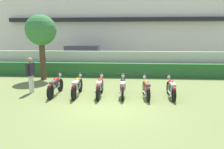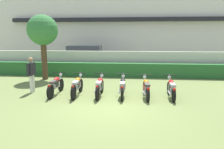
# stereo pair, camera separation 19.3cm
# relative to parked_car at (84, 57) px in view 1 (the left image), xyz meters

# --- Properties ---
(ground) EXTENTS (60.00, 60.00, 0.00)m
(ground) POSITION_rel_parked_car_xyz_m (2.92, -9.58, -0.94)
(ground) COLOR olive
(building) EXTENTS (25.30, 6.50, 7.88)m
(building) POSITION_rel_parked_car_xyz_m (2.92, 5.87, 3.00)
(building) COLOR silver
(building) RESTS_ON ground
(compound_wall) EXTENTS (24.03, 0.30, 1.63)m
(compound_wall) POSITION_rel_parked_car_xyz_m (2.92, -2.88, -0.12)
(compound_wall) COLOR beige
(compound_wall) RESTS_ON ground
(hedge_row) EXTENTS (19.23, 0.70, 0.91)m
(hedge_row) POSITION_rel_parked_car_xyz_m (2.92, -3.58, -0.48)
(hedge_row) COLOR #28602D
(hedge_row) RESTS_ON ground
(parked_car) EXTENTS (4.53, 2.12, 1.89)m
(parked_car) POSITION_rel_parked_car_xyz_m (0.00, 0.00, 0.00)
(parked_car) COLOR silver
(parked_car) RESTS_ON ground
(tree_near_inspector) EXTENTS (1.83, 1.83, 3.93)m
(tree_near_inspector) POSITION_rel_parked_car_xyz_m (-1.58, -4.88, 2.00)
(tree_near_inspector) COLOR #4C3823
(tree_near_inspector) RESTS_ON ground
(motorcycle_in_row_0) EXTENTS (0.60, 1.93, 0.97)m
(motorcycle_in_row_0) POSITION_rel_parked_car_xyz_m (0.37, -8.26, -0.48)
(motorcycle_in_row_0) COLOR black
(motorcycle_in_row_0) RESTS_ON ground
(motorcycle_in_row_1) EXTENTS (0.60, 1.95, 0.97)m
(motorcycle_in_row_1) POSITION_rel_parked_car_xyz_m (1.37, -8.30, -0.48)
(motorcycle_in_row_1) COLOR black
(motorcycle_in_row_1) RESTS_ON ground
(motorcycle_in_row_2) EXTENTS (0.60, 1.87, 0.98)m
(motorcycle_in_row_2) POSITION_rel_parked_car_xyz_m (2.40, -8.32, -0.48)
(motorcycle_in_row_2) COLOR black
(motorcycle_in_row_2) RESTS_ON ground
(motorcycle_in_row_3) EXTENTS (0.60, 1.86, 0.96)m
(motorcycle_in_row_3) POSITION_rel_parked_car_xyz_m (3.42, -8.26, -0.49)
(motorcycle_in_row_3) COLOR black
(motorcycle_in_row_3) RESTS_ON ground
(motorcycle_in_row_4) EXTENTS (0.60, 1.84, 0.94)m
(motorcycle_in_row_4) POSITION_rel_parked_car_xyz_m (4.45, -8.30, -0.50)
(motorcycle_in_row_4) COLOR black
(motorcycle_in_row_4) RESTS_ON ground
(motorcycle_in_row_5) EXTENTS (0.60, 1.83, 0.94)m
(motorcycle_in_row_5) POSITION_rel_parked_car_xyz_m (5.54, -8.23, -0.50)
(motorcycle_in_row_5) COLOR black
(motorcycle_in_row_5) RESTS_ON ground
(inspector_person) EXTENTS (0.23, 0.68, 1.68)m
(inspector_person) POSITION_rel_parked_car_xyz_m (-0.91, -7.95, 0.06)
(inspector_person) COLOR silver
(inspector_person) RESTS_ON ground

